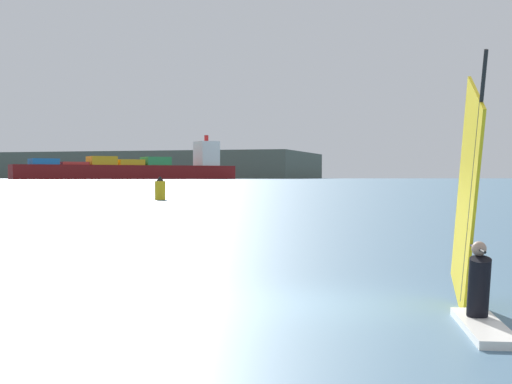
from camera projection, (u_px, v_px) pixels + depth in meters
The scene contains 5 objects.
ground_plane at pixel (312, 305), 12.76m from camera, with size 4000.00×4000.00×0.00m, color #476B84.
windsurfer at pixel (473, 251), 11.36m from camera, with size 0.84×4.19×4.24m.
cargo_ship at pixel (134, 168), 670.99m from camera, with size 194.07×116.87×41.95m.
distant_headland at pixel (113, 167), 1108.02m from camera, with size 646.24×438.65×32.53m, color #4C564C.
channel_buoy at pixel (160, 189), 70.51m from camera, with size 1.02×1.02×2.31m.
Camera 1 is at (-0.98, -12.72, 2.22)m, focal length 51.64 mm.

